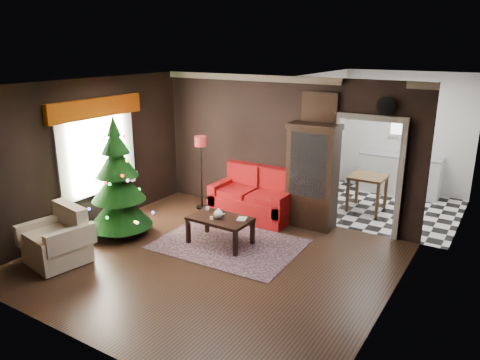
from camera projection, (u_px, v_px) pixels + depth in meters
The scene contains 26 objects.
floor at pixel (211, 261), 7.38m from camera, with size 5.50×5.50×0.00m, color black.
ceiling at pixel (207, 86), 6.57m from camera, with size 5.50×5.50×0.00m, color white.
wall_back at pixel (283, 148), 9.00m from camera, with size 5.50×5.50×0.00m, color black.
wall_front at pixel (74, 234), 4.94m from camera, with size 5.50×5.50×0.00m, color black.
wall_left at pixel (87, 156), 8.37m from camera, with size 5.50×5.50×0.00m, color black.
wall_right at pixel (391, 213), 5.58m from camera, with size 5.50×5.50×0.00m, color black.
doorway at pixel (366, 178), 8.24m from camera, with size 1.10×0.10×2.10m, color beige, non-canonical shape.
left_window at pixel (97, 152), 8.49m from camera, with size 0.05×1.60×1.40m, color white.
valance at pixel (96, 108), 8.22m from camera, with size 0.12×2.10×0.35m, color #9F3B07.
kitchen_floor at pixel (384, 208), 9.76m from camera, with size 3.00×3.00×0.00m, color white.
kitchen_window at pixel (407, 120), 10.45m from camera, with size 0.70×0.06×0.70m, color white.
rug at pixel (229, 244), 7.99m from camera, with size 2.44×1.78×0.01m, color #583F4D.
loveseat at pixel (253, 194), 9.10m from camera, with size 1.70×0.90×1.00m, color maroon, non-canonical shape.
curio_cabinet at pixel (312, 178), 8.57m from camera, with size 0.90×0.45×1.90m, color black, non-canonical shape.
floor_lamp at pixel (201, 173), 9.38m from camera, with size 0.26×0.26×1.53m, color black, non-canonical shape.
christmas_tree at pixel (118, 180), 8.10m from camera, with size 1.14×1.14×2.18m, color black, non-canonical shape.
armchair at pixel (56, 236), 7.20m from camera, with size 0.86×0.86×0.88m, color tan, non-canonical shape.
coffee_table at pixel (220, 230), 7.96m from camera, with size 1.07×0.64×0.48m, color black, non-canonical shape.
teapot at pixel (218, 214), 7.83m from camera, with size 0.18×0.18×0.17m, color white, non-canonical shape.
cup_a at pixel (207, 208), 8.25m from camera, with size 0.07×0.07×0.06m, color white.
cup_b at pixel (212, 218), 7.80m from camera, with size 0.06×0.06×0.05m, color white.
book at pixel (238, 213), 7.79m from camera, with size 0.15×0.02×0.21m, color #957764.
wall_clock at pixel (386, 106), 7.69m from camera, with size 0.32×0.32×0.06m, color white.
painting at pixel (320, 108), 8.34m from camera, with size 0.62×0.05×0.52m, color #AB6C47.
kitchen_counter at pixel (399, 175), 10.61m from camera, with size 1.80×0.60×0.90m, color silver.
kitchen_table at pixel (367, 193), 9.56m from camera, with size 0.70×0.70×0.75m, color brown, non-canonical shape.
Camera 1 is at (3.94, -5.42, 3.39)m, focal length 34.10 mm.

